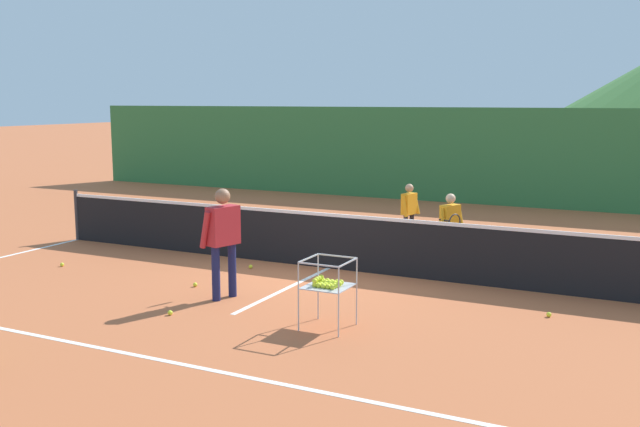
{
  "coord_description": "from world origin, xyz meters",
  "views": [
    {
      "loc": [
        5.28,
        -11.04,
        2.92
      ],
      "look_at": [
        0.46,
        -1.28,
        1.18
      ],
      "focal_mm": 40.41,
      "sensor_mm": 36.0,
      "label": 1
    }
  ],
  "objects_px": {
    "student_1": "(450,222)",
    "tennis_ball_4": "(251,267)",
    "tennis_ball_2": "(549,315)",
    "tennis_ball_3": "(62,265)",
    "student_0": "(409,208)",
    "instructor": "(223,233)",
    "ball_cart": "(327,284)",
    "tennis_ball_0": "(170,313)",
    "tennis_ball_6": "(195,285)",
    "tennis_net": "(329,240)"
  },
  "relations": [
    {
      "from": "student_1",
      "to": "tennis_ball_4",
      "type": "bearing_deg",
      "value": -148.4
    },
    {
      "from": "tennis_ball_2",
      "to": "tennis_ball_3",
      "type": "bearing_deg",
      "value": -174.98
    },
    {
      "from": "tennis_ball_4",
      "to": "student_0",
      "type": "bearing_deg",
      "value": 62.25
    },
    {
      "from": "tennis_ball_4",
      "to": "student_1",
      "type": "bearing_deg",
      "value": 31.6
    },
    {
      "from": "instructor",
      "to": "student_0",
      "type": "relative_size",
      "value": 1.33
    },
    {
      "from": "tennis_ball_2",
      "to": "ball_cart",
      "type": "bearing_deg",
      "value": -145.15
    },
    {
      "from": "student_0",
      "to": "ball_cart",
      "type": "xyz_separation_m",
      "value": [
        0.88,
        -5.66,
        -0.15
      ]
    },
    {
      "from": "instructor",
      "to": "student_0",
      "type": "xyz_separation_m",
      "value": [
        1.09,
        5.08,
        -0.25
      ]
    },
    {
      "from": "instructor",
      "to": "tennis_ball_0",
      "type": "xyz_separation_m",
      "value": [
        -0.19,
        -1.04,
        -0.95
      ]
    },
    {
      "from": "instructor",
      "to": "tennis_ball_4",
      "type": "xyz_separation_m",
      "value": [
        -0.65,
        1.78,
        -0.95
      ]
    },
    {
      "from": "student_1",
      "to": "tennis_ball_2",
      "type": "xyz_separation_m",
      "value": [
        2.11,
        -2.47,
        -0.73
      ]
    },
    {
      "from": "tennis_ball_4",
      "to": "tennis_ball_6",
      "type": "bearing_deg",
      "value": -95.23
    },
    {
      "from": "ball_cart",
      "to": "tennis_ball_6",
      "type": "relative_size",
      "value": 13.22
    },
    {
      "from": "instructor",
      "to": "tennis_ball_0",
      "type": "relative_size",
      "value": 24.1
    },
    {
      "from": "instructor",
      "to": "tennis_ball_2",
      "type": "distance_m",
      "value": 4.71
    },
    {
      "from": "tennis_ball_0",
      "to": "tennis_ball_4",
      "type": "height_order",
      "value": "same"
    },
    {
      "from": "student_1",
      "to": "tennis_ball_2",
      "type": "bearing_deg",
      "value": -49.57
    },
    {
      "from": "instructor",
      "to": "tennis_ball_3",
      "type": "bearing_deg",
      "value": 173.21
    },
    {
      "from": "student_0",
      "to": "ball_cart",
      "type": "bearing_deg",
      "value": -81.17
    },
    {
      "from": "tennis_ball_4",
      "to": "tennis_ball_6",
      "type": "height_order",
      "value": "same"
    },
    {
      "from": "ball_cart",
      "to": "student_1",
      "type": "bearing_deg",
      "value": 84.68
    },
    {
      "from": "ball_cart",
      "to": "tennis_ball_3",
      "type": "height_order",
      "value": "ball_cart"
    },
    {
      "from": "student_0",
      "to": "tennis_ball_0",
      "type": "relative_size",
      "value": 18.06
    },
    {
      "from": "student_0",
      "to": "tennis_ball_6",
      "type": "distance_m",
      "value": 5.14
    },
    {
      "from": "tennis_ball_3",
      "to": "student_1",
      "type": "bearing_deg",
      "value": 27.73
    },
    {
      "from": "ball_cart",
      "to": "tennis_ball_3",
      "type": "relative_size",
      "value": 13.22
    },
    {
      "from": "ball_cart",
      "to": "tennis_ball_6",
      "type": "height_order",
      "value": "ball_cart"
    },
    {
      "from": "ball_cart",
      "to": "tennis_ball_4",
      "type": "distance_m",
      "value": 3.57
    },
    {
      "from": "ball_cart",
      "to": "tennis_ball_2",
      "type": "bearing_deg",
      "value": 34.85
    },
    {
      "from": "ball_cart",
      "to": "tennis_ball_0",
      "type": "xyz_separation_m",
      "value": [
        -2.15,
        -0.46,
        -0.55
      ]
    },
    {
      "from": "tennis_ball_0",
      "to": "student_0",
      "type": "bearing_deg",
      "value": 78.25
    },
    {
      "from": "tennis_ball_4",
      "to": "tennis_ball_6",
      "type": "relative_size",
      "value": 1.0
    },
    {
      "from": "student_1",
      "to": "tennis_ball_6",
      "type": "bearing_deg",
      "value": -133.66
    },
    {
      "from": "instructor",
      "to": "ball_cart",
      "type": "height_order",
      "value": "instructor"
    },
    {
      "from": "tennis_ball_0",
      "to": "ball_cart",
      "type": "bearing_deg",
      "value": 12.15
    },
    {
      "from": "ball_cart",
      "to": "tennis_ball_3",
      "type": "bearing_deg",
      "value": 169.8
    },
    {
      "from": "student_1",
      "to": "tennis_ball_0",
      "type": "bearing_deg",
      "value": -118.56
    },
    {
      "from": "ball_cart",
      "to": "student_0",
      "type": "bearing_deg",
      "value": 98.83
    },
    {
      "from": "tennis_net",
      "to": "student_0",
      "type": "height_order",
      "value": "student_0"
    },
    {
      "from": "student_0",
      "to": "ball_cart",
      "type": "distance_m",
      "value": 5.73
    },
    {
      "from": "student_1",
      "to": "ball_cart",
      "type": "distance_m",
      "value": 4.24
    },
    {
      "from": "tennis_ball_0",
      "to": "tennis_ball_6",
      "type": "height_order",
      "value": "same"
    },
    {
      "from": "tennis_net",
      "to": "tennis_ball_6",
      "type": "distance_m",
      "value": 2.5
    },
    {
      "from": "tennis_net",
      "to": "tennis_ball_0",
      "type": "xyz_separation_m",
      "value": [
        -0.75,
        -3.45,
        -0.47
      ]
    },
    {
      "from": "instructor",
      "to": "tennis_ball_3",
      "type": "xyz_separation_m",
      "value": [
        -3.71,
        0.44,
        -0.95
      ]
    },
    {
      "from": "tennis_net",
      "to": "student_1",
      "type": "relative_size",
      "value": 9.25
    },
    {
      "from": "instructor",
      "to": "tennis_ball_2",
      "type": "xyz_separation_m",
      "value": [
        4.47,
        1.16,
        -0.95
      ]
    },
    {
      "from": "student_0",
      "to": "tennis_ball_3",
      "type": "height_order",
      "value": "student_0"
    },
    {
      "from": "tennis_ball_3",
      "to": "tennis_ball_4",
      "type": "height_order",
      "value": "same"
    },
    {
      "from": "student_1",
      "to": "tennis_ball_2",
      "type": "relative_size",
      "value": 18.7
    }
  ]
}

